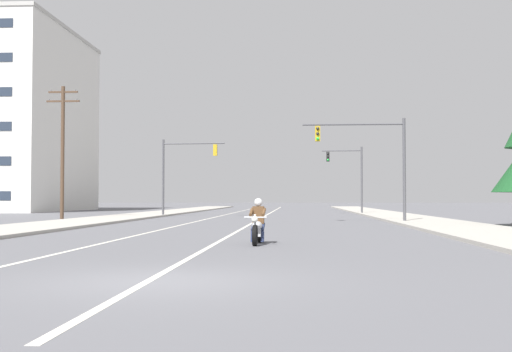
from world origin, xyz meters
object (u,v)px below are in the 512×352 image
(motorcycle_with_rider, at_px, (258,226))
(utility_pole_left_near, at_px, (63,147))
(traffic_signal_near_left, at_px, (181,165))
(traffic_signal_mid_right, at_px, (350,170))
(traffic_signal_near_right, at_px, (374,152))

(motorcycle_with_rider, xyz_separation_m, utility_pole_left_near, (-15.16, 23.81, 4.46))
(motorcycle_with_rider, xyz_separation_m, traffic_signal_near_left, (-8.04, 30.90, 3.53))
(traffic_signal_mid_right, distance_m, utility_pole_left_near, 26.46)
(traffic_signal_mid_right, bearing_deg, traffic_signal_near_right, -91.06)
(traffic_signal_near_right, height_order, utility_pole_left_near, utility_pole_left_near)
(motorcycle_with_rider, relative_size, traffic_signal_near_left, 0.35)
(motorcycle_with_rider, height_order, utility_pole_left_near, utility_pole_left_near)
(utility_pole_left_near, bearing_deg, traffic_signal_mid_right, 36.11)
(traffic_signal_near_right, relative_size, utility_pole_left_near, 0.66)
(traffic_signal_near_left, relative_size, traffic_signal_mid_right, 1.00)
(utility_pole_left_near, bearing_deg, traffic_signal_near_right, -15.36)
(traffic_signal_near_left, xyz_separation_m, utility_pole_left_near, (-7.12, -7.08, 0.94))
(motorcycle_with_rider, bearing_deg, traffic_signal_near_left, 104.59)
(traffic_signal_near_left, distance_m, traffic_signal_mid_right, 16.58)
(traffic_signal_near_right, relative_size, traffic_signal_mid_right, 1.00)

